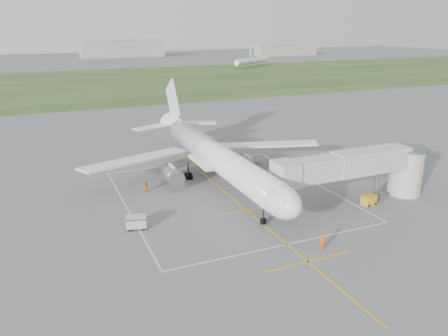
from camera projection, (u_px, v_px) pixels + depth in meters
name	position (u px, v px, depth m)	size (l,w,h in m)	color
ground	(217.00, 185.00, 64.89)	(700.00, 700.00, 0.00)	#59595C
grass_strip	(95.00, 83.00, 178.27)	(700.00, 120.00, 0.02)	#2D4B21
apron_markings	(233.00, 199.00, 59.81)	(28.20, 60.00, 0.01)	#DFA70D
airliner	(215.00, 156.00, 64.17)	(38.93, 46.75, 13.52)	white
jet_bridge	(366.00, 168.00, 57.55)	(23.40, 5.00, 7.20)	#B0AD9F
gpu_unit	(369.00, 200.00, 57.66)	(2.02, 1.56, 1.38)	gold
baggage_cart	(136.00, 222.00, 50.80)	(2.57, 1.89, 1.60)	#B1B1B1
ramp_worker_nose	(323.00, 242.00, 46.02)	(0.67, 0.44, 1.83)	#F25007
ramp_worker_wing	(146.00, 186.00, 62.21)	(0.76, 0.59, 1.57)	#DB5F06
distant_hangars	(41.00, 53.00, 288.49)	(345.00, 49.00, 12.00)	gray
distant_aircraft	(98.00, 66.00, 214.05)	(195.96, 24.86, 8.85)	white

